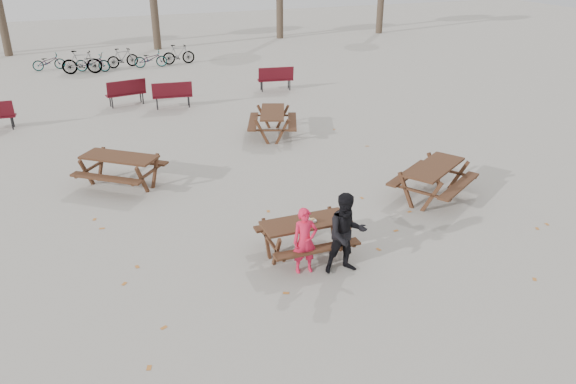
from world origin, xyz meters
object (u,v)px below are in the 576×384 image
object	(u,v)px
main_picnic_table	(306,229)
picnic_table_far	(273,124)
picnic_table_north	(121,171)
child	(305,241)
soda_bottle	(309,222)
food_tray	(312,221)
picnic_table_east	(433,182)
adult	(347,234)

from	to	relation	value
main_picnic_table	picnic_table_far	distance (m)	7.66
main_picnic_table	picnic_table_north	xyz separation A→B (m)	(-3.15, 4.99, -0.16)
child	picnic_table_north	xyz separation A→B (m)	(-2.89, 5.57, -0.26)
soda_bottle	food_tray	bearing A→B (deg)	43.14
picnic_table_north	picnic_table_far	world-z (taller)	picnic_table_north
child	main_picnic_table	bearing A→B (deg)	72.34
soda_bottle	picnic_table_north	world-z (taller)	soda_bottle
soda_bottle	picnic_table_east	distance (m)	4.39
adult	picnic_table_east	xyz separation A→B (m)	(3.58, 2.26, -0.40)
main_picnic_table	picnic_table_east	world-z (taller)	picnic_table_east
soda_bottle	picnic_table_north	bearing A→B (deg)	121.22
child	picnic_table_east	size ratio (longest dim) A/B	0.68
food_tray	picnic_table_east	size ratio (longest dim) A/B	0.09
soda_bottle	picnic_table_east	world-z (taller)	soda_bottle
main_picnic_table	picnic_table_east	distance (m)	4.30
main_picnic_table	food_tray	bearing A→B (deg)	-34.60
main_picnic_table	soda_bottle	xyz separation A→B (m)	(-0.02, -0.18, 0.26)
picnic_table_east	picnic_table_far	distance (m)	6.36
soda_bottle	adult	bearing A→B (deg)	-53.89
main_picnic_table	picnic_table_far	world-z (taller)	picnic_table_far
picnic_table_east	picnic_table_north	distance (m)	8.06
picnic_table_north	picnic_table_far	xyz separation A→B (m)	(5.11, 2.41, -0.01)
main_picnic_table	adult	size ratio (longest dim) A/B	1.08
soda_bottle	picnic_table_east	size ratio (longest dim) A/B	0.08
child	picnic_table_far	distance (m)	8.29
picnic_table_east	picnic_table_north	xyz separation A→B (m)	(-7.21, 3.59, -0.01)
food_tray	soda_bottle	world-z (taller)	soda_bottle
child	picnic_table_north	bearing A→B (deg)	124.27
food_tray	picnic_table_north	world-z (taller)	picnic_table_north
picnic_table_far	main_picnic_table	bearing A→B (deg)	-173.62
adult	food_tray	bearing A→B (deg)	122.63
picnic_table_far	child	bearing A→B (deg)	-174.37
soda_bottle	adult	xyz separation A→B (m)	(0.50, -0.68, -0.01)
picnic_table_east	picnic_table_north	bearing A→B (deg)	121.78
food_tray	soda_bottle	bearing A→B (deg)	-136.86
picnic_table_north	food_tray	bearing A→B (deg)	-18.85
food_tray	picnic_table_far	distance (m)	7.71
food_tray	picnic_table_far	xyz separation A→B (m)	(1.86, 7.47, -0.38)
food_tray	picnic_table_east	distance (m)	4.24
picnic_table_north	picnic_table_far	size ratio (longest dim) A/B	1.02
soda_bottle	picnic_table_far	distance (m)	7.85
adult	picnic_table_far	world-z (taller)	adult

